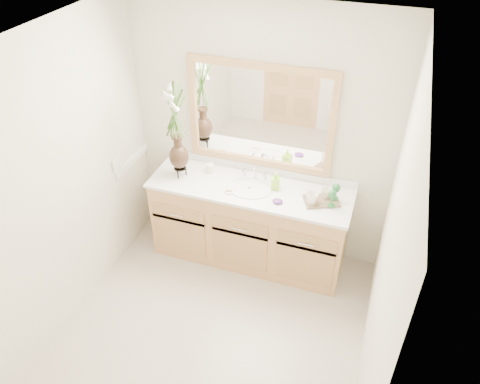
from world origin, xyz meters
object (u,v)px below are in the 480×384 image
at_px(tumbler, 210,168).
at_px(soap_bottle, 276,181).
at_px(flower_vase, 176,119).
at_px(tray, 321,201).

bearing_deg(tumbler, soap_bottle, -4.87).
distance_m(flower_vase, soap_bottle, 1.03).
xyz_separation_m(flower_vase, soap_bottle, (0.89, 0.08, -0.51)).
distance_m(tumbler, soap_bottle, 0.65).
bearing_deg(tumbler, tray, -6.09).
bearing_deg(tray, tumbler, 149.04).
xyz_separation_m(flower_vase, tumbler, (0.24, 0.14, -0.54)).
relative_size(flower_vase, tray, 2.90).
xyz_separation_m(flower_vase, tray, (1.31, 0.03, -0.58)).
xyz_separation_m(tumbler, soap_bottle, (0.65, -0.06, 0.03)).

